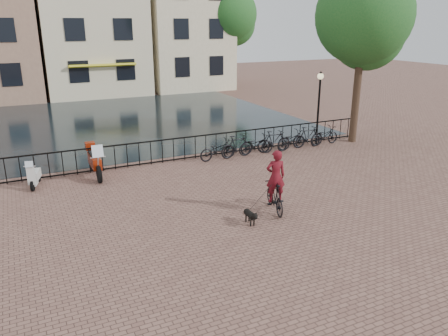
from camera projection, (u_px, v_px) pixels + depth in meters
name	position (u px, v px, depth m)	size (l,w,h in m)	color
ground	(271.00, 241.00, 11.94)	(100.00, 100.00, 0.00)	brown
canal_water	(124.00, 120.00, 26.75)	(20.00, 20.00, 0.00)	black
railing	(174.00, 150.00, 18.63)	(20.00, 0.05, 1.02)	black
canal_house_mid	(88.00, 20.00, 35.95)	(8.00, 9.50, 11.80)	beige
canal_house_right	(180.00, 11.00, 38.99)	(7.00, 9.00, 13.30)	beige
tree_near_right	(364.00, 16.00, 20.06)	(4.48, 4.48, 8.24)	black
tree_far_right	(229.00, 14.00, 37.95)	(4.76, 4.76, 8.76)	black
lamp_post	(319.00, 96.00, 20.64)	(0.30, 0.30, 3.45)	black
cyclist	(275.00, 185.00, 13.56)	(0.91, 1.78, 2.34)	black
dog	(250.00, 216.00, 12.88)	(0.26, 0.72, 0.48)	black
motorcycle	(94.00, 158.00, 16.73)	(0.51, 2.11, 1.51)	#95220A
scooter	(34.00, 171.00, 15.76)	(0.66, 1.28, 1.15)	silver
parked_bike_0	(218.00, 150.00, 18.87)	(0.60, 1.72, 0.90)	black
parked_bike_1	(237.00, 146.00, 19.24)	(0.47, 1.66, 1.00)	black
parked_bike_2	(256.00, 145.00, 19.65)	(0.60, 1.72, 0.90)	black
parked_bike_3	(274.00, 141.00, 20.02)	(0.47, 1.66, 1.00)	black
parked_bike_4	(291.00, 140.00, 20.42)	(0.60, 1.72, 0.90)	black
parked_bike_5	(308.00, 137.00, 20.80)	(0.47, 1.66, 1.00)	black
parked_bike_6	(324.00, 136.00, 21.20)	(0.60, 1.72, 0.90)	black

